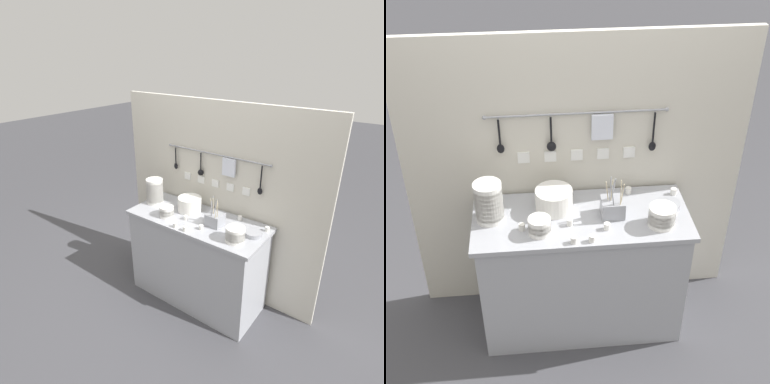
{
  "view_description": "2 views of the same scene",
  "coord_description": "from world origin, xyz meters",
  "views": [
    {
      "loc": [
        1.43,
        -2.04,
        2.23
      ],
      "look_at": [
        -0.04,
        -0.03,
        1.12
      ],
      "focal_mm": 30.0,
      "sensor_mm": 36.0,
      "label": 1
    },
    {
      "loc": [
        -0.26,
        -2.44,
        2.76
      ],
      "look_at": [
        -0.02,
        -0.01,
        1.04
      ],
      "focal_mm": 50.0,
      "sensor_mm": 36.0,
      "label": 2
    }
  ],
  "objects": [
    {
      "name": "cup_front_left",
      "position": [
        0.03,
        -0.23,
        0.88
      ],
      "size": [
        0.04,
        0.04,
        0.04
      ],
      "color": "silver",
      "rests_on": "counter"
    },
    {
      "name": "cup_edge_far",
      "position": [
        -0.35,
        -0.09,
        0.88
      ],
      "size": [
        0.04,
        0.04,
        0.04
      ],
      "color": "silver",
      "rests_on": "counter"
    },
    {
      "name": "cutlery_caddy",
      "position": [
        0.18,
        -0.0,
        0.92
      ],
      "size": [
        0.13,
        0.13,
        0.27
      ],
      "color": "#93969E",
      "rests_on": "counter"
    },
    {
      "name": "cup_mid_row",
      "position": [
        -0.07,
        -0.07,
        0.88
      ],
      "size": [
        0.04,
        0.04,
        0.04
      ],
      "color": "silver",
      "rests_on": "counter"
    },
    {
      "name": "cup_beside_plates",
      "position": [
        0.13,
        -0.13,
        0.88
      ],
      "size": [
        0.04,
        0.04,
        0.04
      ],
      "color": "silver",
      "rests_on": "counter"
    },
    {
      "name": "bowl_stack_wide_centre",
      "position": [
        -0.25,
        -0.13,
        0.91
      ],
      "size": [
        0.13,
        0.13,
        0.1
      ],
      "color": "silver",
      "rests_on": "counter"
    },
    {
      "name": "cup_centre",
      "position": [
        -0.07,
        -0.23,
        0.88
      ],
      "size": [
        0.04,
        0.04,
        0.04
      ],
      "color": "silver",
      "rests_on": "counter"
    },
    {
      "name": "plate_stack",
      "position": [
        -0.15,
        0.09,
        0.93
      ],
      "size": [
        0.22,
        0.22,
        0.13
      ],
      "color": "silver",
      "rests_on": "counter"
    },
    {
      "name": "counter",
      "position": [
        0.0,
        0.0,
        0.43
      ],
      "size": [
        1.26,
        0.54,
        0.86
      ],
      "color": "#9EA0A8",
      "rests_on": "ground"
    },
    {
      "name": "back_wall",
      "position": [
        0.0,
        0.3,
        0.93
      ],
      "size": [
        2.06,
        0.09,
        1.85
      ],
      "color": "beige",
      "rests_on": "ground"
    },
    {
      "name": "ground_plane",
      "position": [
        0.0,
        0.0,
        0.0
      ],
      "size": [
        20.0,
        20.0,
        0.0
      ],
      "primitive_type": "plane",
      "color": "#424247"
    },
    {
      "name": "steel_mixing_bowl",
      "position": [
        0.52,
        0.04,
        0.88
      ],
      "size": [
        0.14,
        0.14,
        0.04
      ],
      "color": "#93969E",
      "rests_on": "counter"
    },
    {
      "name": "cup_by_caddy",
      "position": [
        0.31,
        0.2,
        0.88
      ],
      "size": [
        0.04,
        0.04,
        0.04
      ],
      "color": "silver",
      "rests_on": "counter"
    },
    {
      "name": "bowl_stack_tall_left",
      "position": [
        0.44,
        -0.12,
        0.92
      ],
      "size": [
        0.15,
        0.15,
        0.12
      ],
      "color": "silver",
      "rests_on": "counter"
    },
    {
      "name": "bowl_stack_short_front",
      "position": [
        -0.52,
        0.02,
        0.98
      ],
      "size": [
        0.16,
        0.16,
        0.25
      ],
      "color": "silver",
      "rests_on": "counter"
    },
    {
      "name": "cup_back_left",
      "position": [
        0.58,
        0.17,
        0.88
      ],
      "size": [
        0.04,
        0.04,
        0.04
      ],
      "color": "silver",
      "rests_on": "counter"
    }
  ]
}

